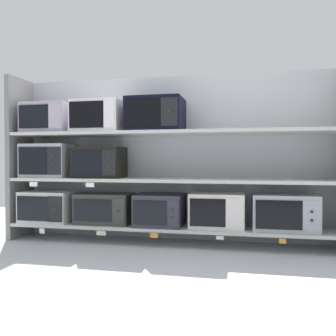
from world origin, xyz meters
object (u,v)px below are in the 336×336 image
object	(u,v)px
microwave_6	(100,162)
microwave_8	(99,117)
microwave_7	(49,118)
microwave_9	(156,115)
microwave_1	(105,208)
microwave_0	(50,206)
microwave_3	(217,210)
microwave_2	(160,210)
microwave_5	(49,161)
microwave_4	(285,212)

from	to	relation	value
microwave_6	microwave_8	size ratio (longest dim) A/B	0.98
microwave_7	microwave_9	world-z (taller)	microwave_9
microwave_1	microwave_9	size ratio (longest dim) A/B	1.03
microwave_0	microwave_1	world-z (taller)	microwave_0
microwave_7	microwave_9	distance (m)	1.12
microwave_3	microwave_7	bearing A→B (deg)	180.00
microwave_8	microwave_9	world-z (taller)	microwave_9
microwave_0	microwave_9	xyz separation A→B (m)	(1.11, -0.00, 0.90)
microwave_8	microwave_2	bearing A→B (deg)	0.02
microwave_2	microwave_6	xyz separation A→B (m)	(-0.61, -0.00, 0.45)
microwave_1	microwave_2	xyz separation A→B (m)	(0.56, -0.00, 0.00)
microwave_1	microwave_5	xyz separation A→B (m)	(-0.61, -0.00, 0.47)
microwave_3	microwave_4	world-z (taller)	microwave_4
microwave_2	microwave_9	bearing A→B (deg)	-179.72
microwave_8	microwave_5	bearing A→B (deg)	179.99
microwave_5	microwave_6	bearing A→B (deg)	0.02
microwave_3	microwave_6	size ratio (longest dim) A/B	1.06
microwave_3	microwave_6	xyz separation A→B (m)	(-1.15, 0.00, 0.44)
microwave_4	microwave_6	xyz separation A→B (m)	(-1.75, 0.00, 0.44)
microwave_1	microwave_5	size ratio (longest dim) A/B	1.13
microwave_4	microwave_6	distance (m)	1.81
microwave_2	microwave_6	distance (m)	0.76
microwave_2	microwave_7	size ratio (longest dim) A/B	0.93
microwave_1	microwave_3	distance (m)	1.10
microwave_4	microwave_9	world-z (taller)	microwave_9
microwave_0	microwave_9	distance (m)	1.43
microwave_2	microwave_6	bearing A→B (deg)	-180.00
microwave_0	microwave_9	world-z (taller)	microwave_9
microwave_4	microwave_5	size ratio (longest dim) A/B	1.18
microwave_7	microwave_9	xyz separation A→B (m)	(1.12, -0.00, 0.01)
microwave_2	microwave_6	world-z (taller)	microwave_6
microwave_1	microwave_4	xyz separation A→B (m)	(1.70, -0.00, 0.01)
microwave_6	microwave_7	distance (m)	0.71
microwave_2	microwave_3	size ratio (longest dim) A/B	0.89
microwave_1	microwave_7	bearing A→B (deg)	-179.99
microwave_6	microwave_4	bearing A→B (deg)	-0.00
microwave_3	microwave_5	size ratio (longest dim) A/B	1.05
microwave_5	microwave_1	bearing A→B (deg)	0.03
microwave_5	microwave_8	world-z (taller)	microwave_8
microwave_1	microwave_8	bearing A→B (deg)	-179.53
microwave_4	microwave_7	bearing A→B (deg)	180.00
microwave_0	microwave_2	size ratio (longest dim) A/B	1.13
microwave_0	microwave_5	distance (m)	0.46
microwave_3	microwave_6	world-z (taller)	microwave_6
microwave_0	microwave_5	bearing A→B (deg)	-179.50
microwave_1	microwave_9	xyz separation A→B (m)	(0.52, -0.00, 0.91)
microwave_0	microwave_7	world-z (taller)	microwave_7
microwave_4	microwave_7	distance (m)	2.47
microwave_0	microwave_3	distance (m)	1.69
microwave_4	microwave_0	bearing A→B (deg)	180.00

